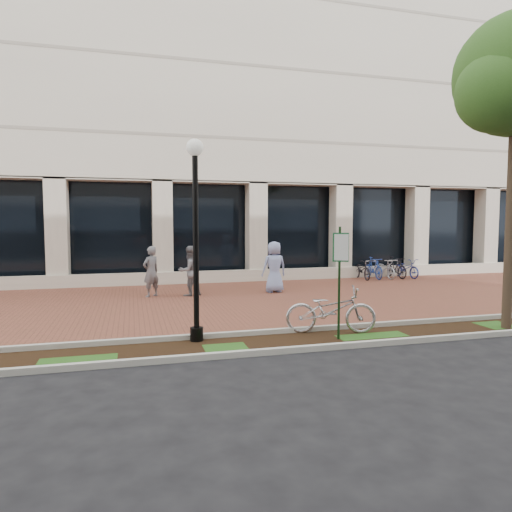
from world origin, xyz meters
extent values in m
plane|color=black|center=(0.00, 0.00, 0.00)|extent=(120.00, 120.00, 0.00)
cube|color=brown|center=(0.00, 0.00, 0.01)|extent=(40.00, 9.00, 0.01)
cube|color=black|center=(0.00, -5.25, 0.01)|extent=(40.00, 1.50, 0.01)
cube|color=#B5B5AB|center=(0.00, -4.50, 0.06)|extent=(40.00, 0.12, 0.12)
cube|color=#B5B5AB|center=(0.00, -6.00, 0.06)|extent=(40.00, 0.12, 0.12)
cube|color=beige|center=(0.00, 10.50, 10.10)|extent=(40.00, 12.00, 11.80)
cube|color=black|center=(0.00, 5.60, 2.10)|extent=(40.00, 0.15, 4.20)
cube|color=beige|center=(0.00, 4.50, 0.25)|extent=(40.00, 0.25, 0.50)
cube|color=beige|center=(0.00, 4.90, 2.10)|extent=(0.80, 0.80, 4.20)
cube|color=#153B17|center=(1.05, -5.31, 1.22)|extent=(0.05, 0.05, 2.44)
cube|color=#175C2C|center=(1.05, -5.34, 2.00)|extent=(0.34, 0.02, 0.62)
cube|color=white|center=(1.05, -5.36, 2.00)|extent=(0.30, 0.01, 0.56)
cylinder|color=black|center=(-1.93, -4.65, 0.15)|extent=(0.28, 0.28, 0.30)
cylinder|color=black|center=(-1.93, -4.65, 1.97)|extent=(0.12, 0.12, 3.93)
sphere|color=silver|center=(-1.93, -4.65, 4.08)|extent=(0.36, 0.36, 0.36)
cylinder|color=#493A29|center=(5.35, -5.45, 2.26)|extent=(0.22, 0.22, 4.51)
sphere|color=#285019|center=(4.66, -5.65, 5.41)|extent=(1.81, 1.81, 1.81)
imported|color=#B5B5B9|center=(1.12, -4.75, 0.54)|extent=(2.17, 1.26, 1.08)
imported|color=slate|center=(-2.62, 1.49, 0.86)|extent=(0.75, 0.70, 1.72)
imported|color=slate|center=(-1.33, 1.37, 0.86)|extent=(1.03, 0.95, 1.72)
imported|color=#8494C4|center=(1.70, 1.34, 0.92)|extent=(0.95, 0.67, 1.84)
cylinder|color=#B4B4B9|center=(2.71, 4.00, 0.41)|extent=(0.11, 0.11, 0.81)
sphere|color=#B4B4B9|center=(2.71, 4.00, 0.86)|extent=(0.12, 0.12, 0.12)
imported|color=black|center=(6.59, 3.88, 0.44)|extent=(0.71, 1.70, 0.87)
imported|color=#22409C|center=(7.14, 3.88, 0.48)|extent=(0.50, 1.62, 0.97)
imported|color=#AFB0B4|center=(7.69, 3.88, 0.44)|extent=(0.61, 1.67, 0.87)
imported|color=black|center=(8.24, 3.88, 0.48)|extent=(0.57, 1.64, 0.97)
imported|color=navy|center=(8.79, 3.88, 0.44)|extent=(0.78, 1.72, 0.87)
cylinder|color=#B4B4B9|center=(7.69, 3.88, 0.40)|extent=(0.04, 0.04, 0.80)
camera|label=1|loc=(-3.23, -14.20, 2.55)|focal=32.00mm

